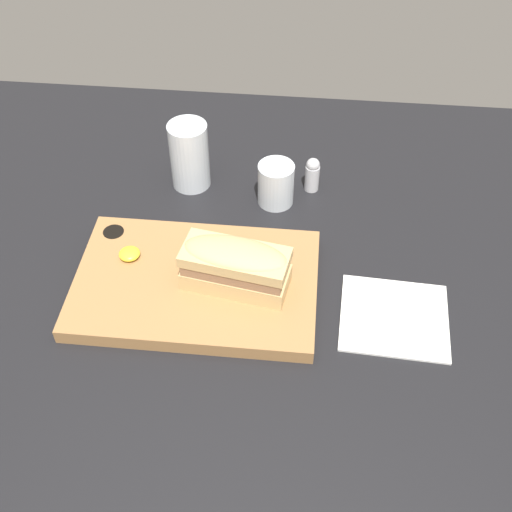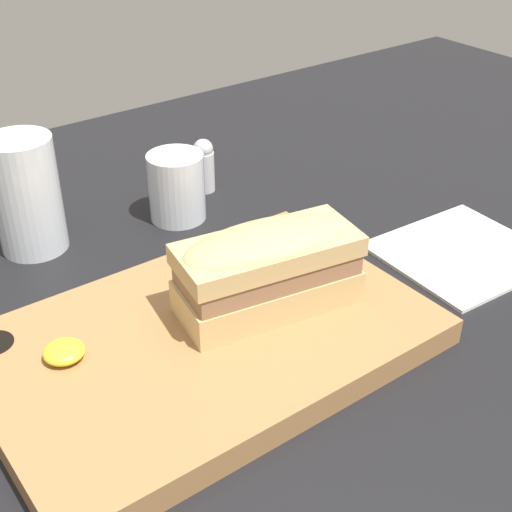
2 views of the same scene
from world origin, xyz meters
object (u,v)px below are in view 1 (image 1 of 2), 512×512
wine_glass (276,186)px  napkin (394,317)px  serving_board (196,283)px  sandwich (236,264)px  water_glass (190,159)px  salt_shaker (312,174)px

wine_glass → napkin: bearing=-51.5°
serving_board → sandwich: 8.46cm
serving_board → sandwich: bearing=-4.6°
water_glass → napkin: (35.51, -28.36, -5.22)cm
serving_board → napkin: bearing=-5.4°
napkin → sandwich: bearing=174.4°
water_glass → wine_glass: 16.22cm
wine_glass → salt_shaker: (6.24, 4.05, -0.02)cm
napkin → serving_board: bearing=174.6°
water_glass → salt_shaker: size_ratio=1.87×
sandwich → water_glass: (-11.43, 26.00, -1.30)cm
water_glass → wine_glass: bearing=-12.6°
serving_board → water_glass: 26.30cm
water_glass → salt_shaker: 22.05cm
salt_shaker → sandwich: bearing=-111.6°
serving_board → water_glass: bearing=101.1°
sandwich → salt_shaker: size_ratio=2.51×
serving_board → wine_glass: size_ratio=4.79×
sandwich → salt_shaker: sandwich is taller
sandwich → napkin: (24.08, -2.36, -6.51)cm
napkin → salt_shaker: (-13.56, 28.90, 3.21)cm
serving_board → wine_glass: bearing=64.0°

